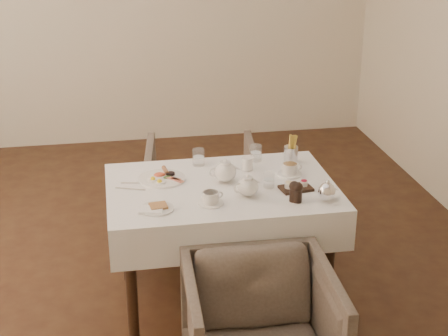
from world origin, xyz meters
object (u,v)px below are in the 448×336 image
(armchair_far, at_px, (202,193))
(breakfast_plate, at_px, (162,178))
(armchair_near, at_px, (260,333))
(teapot_centre, at_px, (225,170))
(table, at_px, (221,204))

(armchair_far, relative_size, breakfast_plate, 2.83)
(armchair_near, relative_size, armchair_far, 0.95)
(armchair_near, xyz_separation_m, teapot_centre, (-0.02, 0.86, 0.49))
(armchair_near, bearing_deg, armchair_far, 93.69)
(breakfast_plate, bearing_deg, armchair_far, 81.71)
(table, distance_m, armchair_far, 0.86)
(table, bearing_deg, teapot_centre, 59.73)
(armchair_far, height_order, teapot_centre, teapot_centre)
(table, relative_size, teapot_centre, 7.33)
(table, height_order, armchair_near, table)
(armchair_near, bearing_deg, breakfast_plate, 113.02)
(table, height_order, armchair_far, table)
(teapot_centre, bearing_deg, table, -125.02)
(armchair_near, height_order, teapot_centre, teapot_centre)
(armchair_far, relative_size, teapot_centre, 4.39)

